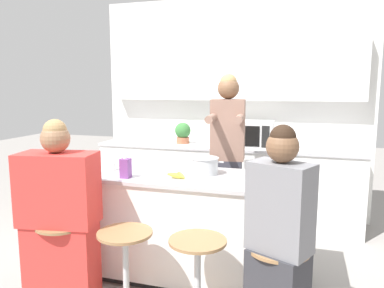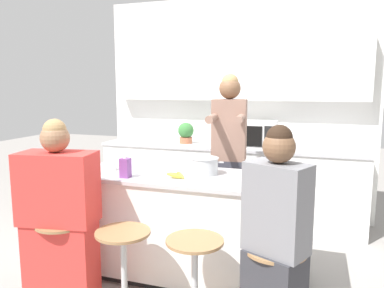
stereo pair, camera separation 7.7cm
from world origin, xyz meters
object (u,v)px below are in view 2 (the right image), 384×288
Objects in this scene: potted_plant at (186,132)px; banana_bunch at (176,175)px; bar_stool_center_right at (195,279)px; fruit_bowl at (262,176)px; microwave at (256,134)px; juice_carton at (125,168)px; bar_stool_leftmost at (63,257)px; coffee_cup_near at (112,166)px; person_wrapped_blanket at (59,219)px; cooking_pot at (205,166)px; person_seated_near at (275,248)px; kitchen_island at (189,226)px; bar_stool_center_left at (124,268)px; person_cooking at (229,161)px.

banana_bunch is at bearing -73.23° from potted_plant.
bar_stool_center_right is 2.37m from potted_plant.
microwave is (-0.28, 1.45, 0.14)m from fruit_bowl.
potted_plant is (-0.09, 1.70, 0.09)m from juice_carton.
coffee_cup_near is at bearing 83.00° from bar_stool_leftmost.
person_wrapped_blanket is (-0.01, -0.01, 0.30)m from bar_stool_leftmost.
cooking_pot reaches higher than banana_bunch.
microwave reaches higher than potted_plant.
potted_plant reaches higher than coffee_cup_near.
coffee_cup_near is 0.47× the size of potted_plant.
person_seated_near reaches higher than juice_carton.
kitchen_island is 11.21× the size of juice_carton.
microwave is (0.58, 2.10, 0.72)m from bar_stool_center_left.
person_seated_near is 1.35m from juice_carton.
bar_stool_center_left is (0.52, -0.01, 0.00)m from bar_stool_leftmost.
person_seated_near is at bearing -9.71° from person_wrapped_blanket.
bar_stool_center_left is at bearing -116.35° from cooking_pot.
potted_plant is (0.24, 2.12, 0.41)m from person_wrapped_blanket.
person_seated_near reaches higher than kitchen_island.
potted_plant reaches higher than bar_stool_center_left.
banana_bunch is 1.67m from potted_plant.
bar_stool_leftmost is 1.03m from bar_stool_center_right.
kitchen_island is 0.72m from bar_stool_center_left.
cooking_pot is at bearing 157.28° from person_seated_near.
bar_stool_leftmost is 1.93× the size of cooking_pot.
person_seated_near is 6.30× the size of fruit_bowl.
cooking_pot is 0.50m from fruit_bowl.
bar_stool_center_right is 3.59× the size of juice_carton.
potted_plant is at bearing 110.90° from bar_stool_center_right.
banana_bunch reaches higher than bar_stool_leftmost.
kitchen_island is 3.12× the size of bar_stool_center_left.
kitchen_island is at bearing -144.33° from cooking_pot.
cooking_pot is at bearing 39.50° from bar_stool_leftmost.
juice_carton is (-1.24, 0.42, 0.32)m from person_seated_near.
juice_carton is (-0.40, -0.11, 0.05)m from banana_bunch.
person_seated_near is at bearing -58.04° from potted_plant.
person_wrapped_blanket is at bearing -146.28° from bar_stool_leftmost.
juice_carton is (-1.06, -0.23, 0.04)m from fruit_bowl.
fruit_bowl is at bearing 130.71° from person_seated_near.
person_cooking reaches higher than person_wrapped_blanket.
banana_bunch is 1.62m from microwave.
person_cooking is 5.38× the size of cooking_pot.
microwave is at bearing 100.91° from fruit_bowl.
person_cooking is at bearing 74.91° from kitchen_island.
cooking_pot is at bearing 35.67° from kitchen_island.
person_wrapped_blanket is 0.62m from juice_carton.
person_cooking is at bearing 93.43° from bar_stool_center_right.
bar_stool_leftmost is 0.30m from person_wrapped_blanket.
fruit_bowl is (0.60, -0.01, 0.48)m from kitchen_island.
banana_bunch is (-0.07, -0.13, 0.46)m from kitchen_island.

